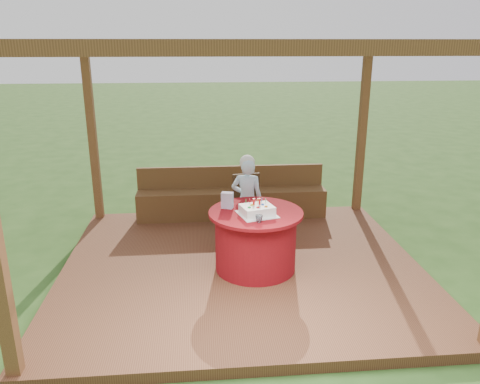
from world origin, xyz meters
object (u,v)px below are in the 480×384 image
object	(u,v)px
drinking_glass	(259,219)
gift_bag	(227,200)
birthday_cake	(257,210)
elderly_woman	(247,198)
table	(256,240)
bench	(232,201)
chair	(248,201)

from	to	relation	value
drinking_glass	gift_bag	bearing A→B (deg)	122.64
birthday_cake	gift_bag	world-z (taller)	gift_bag
elderly_woman	gift_bag	xyz separation A→B (m)	(-0.32, -0.73, 0.22)
table	drinking_glass	xyz separation A→B (m)	(-0.01, -0.35, 0.41)
gift_bag	bench	bearing A→B (deg)	101.61
table	gift_bag	bearing A→B (deg)	155.14
bench	drinking_glass	bearing A→B (deg)	-86.16
gift_bag	table	bearing A→B (deg)	-7.30
chair	drinking_glass	bearing A→B (deg)	-91.71
chair	gift_bag	world-z (taller)	gift_bag
bench	gift_bag	xyz separation A→B (m)	(-0.18, -1.70, 0.59)
birthday_cake	drinking_glass	distance (m)	0.25
elderly_woman	drinking_glass	size ratio (longest dim) A/B	14.14
chair	birthday_cake	size ratio (longest dim) A/B	1.68
table	birthday_cake	size ratio (longest dim) A/B	2.24
birthday_cake	gift_bag	xyz separation A→B (m)	(-0.33, 0.26, 0.04)
bench	table	world-z (taller)	bench
chair	birthday_cake	xyz separation A→B (m)	(-0.04, -1.34, 0.34)
bench	birthday_cake	world-z (taller)	birthday_cake
chair	drinking_glass	world-z (taller)	chair
table	elderly_woman	distance (m)	0.92
bench	table	distance (m)	1.87
birthday_cake	elderly_woman	bearing A→B (deg)	90.81
gift_bag	drinking_glass	size ratio (longest dim) A/B	2.26
drinking_glass	elderly_woman	bearing A→B (deg)	90.25
bench	chair	bearing A→B (deg)	-72.70
drinking_glass	bench	bearing A→B (deg)	93.84
elderly_woman	birthday_cake	distance (m)	1.01
table	chair	distance (m)	1.23
chair	drinking_glass	distance (m)	1.62
chair	elderly_woman	distance (m)	0.39
table	drinking_glass	distance (m)	0.54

